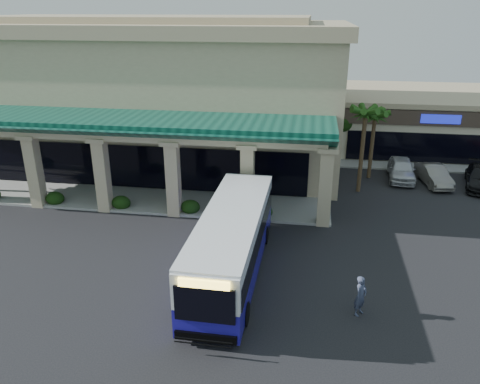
% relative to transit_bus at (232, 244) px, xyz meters
% --- Properties ---
extents(ground, '(110.00, 110.00, 0.00)m').
position_rel_transit_bus_xyz_m(ground, '(-1.65, 1.00, -1.60)').
color(ground, black).
extents(main_building, '(30.80, 14.80, 11.35)m').
position_rel_transit_bus_xyz_m(main_building, '(-9.65, 17.00, 4.08)').
color(main_building, '#C1AE89').
rests_on(main_building, ground).
extents(arcade, '(30.00, 6.20, 5.70)m').
position_rel_transit_bus_xyz_m(arcade, '(-9.65, 7.80, 1.25)').
color(arcade, '#0A3E31').
rests_on(arcade, ground).
extents(strip_mall, '(22.50, 12.50, 4.90)m').
position_rel_transit_bus_xyz_m(strip_mall, '(16.35, 25.00, 0.85)').
color(strip_mall, beige).
rests_on(strip_mall, ground).
extents(palm_0, '(2.40, 2.40, 6.60)m').
position_rel_transit_bus_xyz_m(palm_0, '(6.85, 12.00, 1.70)').
color(palm_0, '#1F4913').
rests_on(palm_0, ground).
extents(palm_1, '(2.40, 2.40, 5.80)m').
position_rel_transit_bus_xyz_m(palm_1, '(7.85, 15.00, 1.30)').
color(palm_1, '#1F4913').
rests_on(palm_1, ground).
extents(broadleaf_tree, '(2.60, 2.60, 4.81)m').
position_rel_transit_bus_xyz_m(broadleaf_tree, '(5.85, 20.00, 0.81)').
color(broadleaf_tree, black).
rests_on(broadleaf_tree, ground).
extents(transit_bus, '(2.80, 11.47, 3.20)m').
position_rel_transit_bus_xyz_m(transit_bus, '(0.00, 0.00, 0.00)').
color(transit_bus, '#1F16A4').
rests_on(transit_bus, ground).
extents(pedestrian, '(0.72, 0.77, 1.77)m').
position_rel_transit_bus_xyz_m(pedestrian, '(5.77, -2.35, -0.71)').
color(pedestrian, '#383F57').
rests_on(pedestrian, ground).
extents(car_silver, '(2.17, 4.68, 1.55)m').
position_rel_transit_bus_xyz_m(car_silver, '(10.16, 15.02, -0.82)').
color(car_silver, silver).
rests_on(car_silver, ground).
extents(car_white, '(2.10, 4.37, 1.38)m').
position_rel_transit_bus_xyz_m(car_white, '(12.30, 14.28, -0.91)').
color(car_white, slate).
rests_on(car_white, ground).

